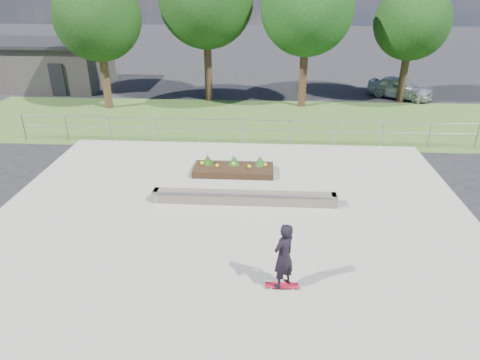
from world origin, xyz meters
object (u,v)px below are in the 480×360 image
grind_ledge (244,198)px  planter_bed (234,168)px  skateboarder (284,256)px  parked_car (400,88)px

grind_ledge → planter_bed: planter_bed is taller
skateboarder → parked_car: bearing=67.3°
planter_bed → parked_car: (9.37, 11.87, 0.41)m
grind_ledge → skateboarder: skateboarder is taller
grind_ledge → parked_car: size_ratio=1.55×
parked_car → grind_ledge: bearing=-177.3°
planter_bed → skateboarder: size_ratio=1.71×
grind_ledge → parked_car: 16.81m
skateboarder → planter_bed: bearing=104.1°
parked_car → planter_bed: bearing=176.2°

